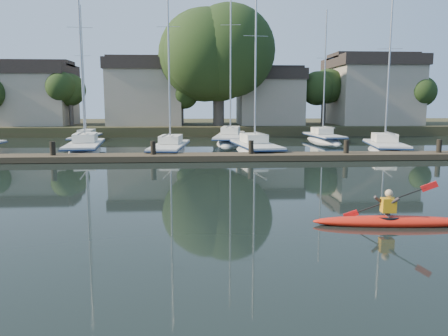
{
  "coord_description": "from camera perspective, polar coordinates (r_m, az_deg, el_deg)",
  "views": [
    {
      "loc": [
        -0.28,
        -12.67,
        3.53
      ],
      "look_at": [
        0.65,
        2.75,
        1.2
      ],
      "focal_mm": 35.0,
      "sensor_mm": 36.0,
      "label": 1
    }
  ],
  "objects": [
    {
      "name": "dock",
      "position": [
        26.88,
        -2.82,
        1.46
      ],
      "size": [
        34.0,
        2.0,
        1.8
      ],
      "color": "#413525",
      "rests_on": "ground"
    },
    {
      "name": "kayak",
      "position": [
        13.61,
        21.09,
        -6.26
      ],
      "size": [
        4.66,
        1.16,
        1.48
      ],
      "rotation": [
        0.0,
        0.0,
        -0.08
      ],
      "color": "red",
      "rests_on": "ground"
    },
    {
      "name": "sailboat_1",
      "position": [
        33.04,
        -17.67,
        1.69
      ],
      "size": [
        3.41,
        9.41,
        15.04
      ],
      "rotation": [
        0.0,
        0.0,
        0.13
      ],
      "color": "silver",
      "rests_on": "ground"
    },
    {
      "name": "sailboat_5",
      "position": [
        41.88,
        -17.57,
        3.12
      ],
      "size": [
        2.02,
        7.98,
        13.15
      ],
      "rotation": [
        0.0,
        0.0,
        0.02
      ],
      "color": "silver",
      "rests_on": "ground"
    },
    {
      "name": "sailboat_4",
      "position": [
        33.72,
        20.26,
        1.69
      ],
      "size": [
        3.68,
        7.77,
        12.71
      ],
      "rotation": [
        0.0,
        0.0,
        -0.2
      ],
      "color": "silver",
      "rests_on": "ground"
    },
    {
      "name": "sailboat_2",
      "position": [
        31.17,
        -7.07,
        1.67
      ],
      "size": [
        2.9,
        9.14,
        14.89
      ],
      "rotation": [
        0.0,
        0.0,
        -0.09
      ],
      "color": "silver",
      "rests_on": "ground"
    },
    {
      "name": "sailboat_3",
      "position": [
        31.05,
        4.12,
        1.64
      ],
      "size": [
        3.37,
        8.89,
        13.98
      ],
      "rotation": [
        0.0,
        0.0,
        0.13
      ],
      "color": "silver",
      "rests_on": "ground"
    },
    {
      "name": "shore",
      "position": [
        52.99,
        -1.42,
        8.25
      ],
      "size": [
        90.0,
        25.25,
        12.75
      ],
      "color": "#2F361B",
      "rests_on": "ground"
    },
    {
      "name": "ground",
      "position": [
        13.15,
        -2.11,
        -7.0
      ],
      "size": [
        160.0,
        160.0,
        0.0
      ],
      "primitive_type": "plane",
      "color": "black",
      "rests_on": "ground"
    },
    {
      "name": "sailboat_6",
      "position": [
        39.6,
        0.8,
        3.17
      ],
      "size": [
        3.99,
        11.28,
        17.57
      ],
      "rotation": [
        0.0,
        0.0,
        -0.15
      ],
      "color": "silver",
      "rests_on": "ground"
    },
    {
      "name": "sailboat_7",
      "position": [
        41.35,
        12.83,
        3.2
      ],
      "size": [
        2.58,
        8.17,
        12.99
      ],
      "rotation": [
        0.0,
        0.0,
        0.06
      ],
      "color": "silver",
      "rests_on": "ground"
    }
  ]
}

